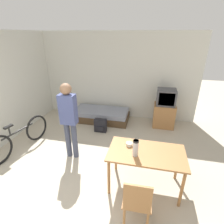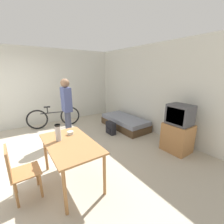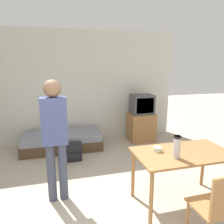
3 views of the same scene
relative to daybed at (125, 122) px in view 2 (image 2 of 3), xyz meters
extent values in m
plane|color=#B2A893|center=(0.20, -3.29, -0.18)|extent=(20.00, 20.00, 0.00)
cube|color=silver|center=(0.20, 0.53, 1.17)|extent=(5.47, 0.06, 2.70)
cube|color=silver|center=(-2.06, -1.39, 1.17)|extent=(0.06, 4.79, 2.70)
cube|color=#4C3823|center=(0.00, 0.00, -0.07)|extent=(1.76, 0.84, 0.23)
cube|color=gray|center=(0.00, 0.00, 0.12)|extent=(1.71, 0.81, 0.14)
cube|color=#9E6B3D|center=(1.96, 0.05, 0.17)|extent=(0.61, 0.51, 0.70)
cube|color=#424247|center=(1.96, 0.05, 0.75)|extent=(0.53, 0.43, 0.47)
cube|color=black|center=(1.96, -0.16, 0.75)|extent=(0.44, 0.01, 0.37)
cube|color=#9E6B3D|center=(1.52, -2.45, 0.56)|extent=(1.30, 0.74, 0.03)
cylinder|color=#9E6B3D|center=(0.93, -2.76, 0.18)|extent=(0.05, 0.05, 0.73)
cylinder|color=#9E6B3D|center=(2.12, -2.76, 0.18)|extent=(0.05, 0.05, 0.73)
cylinder|color=#9E6B3D|center=(0.93, -2.14, 0.18)|extent=(0.05, 0.05, 0.73)
cylinder|color=#9E6B3D|center=(2.12, -2.14, 0.18)|extent=(0.05, 0.05, 0.73)
cube|color=#9E6B3D|center=(1.45, -3.15, 0.26)|extent=(0.41, 0.41, 0.02)
cube|color=#9E6B3D|center=(1.45, -3.33, 0.49)|extent=(0.37, 0.04, 0.44)
cylinder|color=#9E6B3D|center=(1.61, -2.98, 0.03)|extent=(0.04, 0.04, 0.43)
cylinder|color=#9E6B3D|center=(1.28, -2.99, 0.03)|extent=(0.04, 0.04, 0.43)
cylinder|color=#9E6B3D|center=(1.61, -3.31, 0.03)|extent=(0.04, 0.04, 0.43)
cylinder|color=#9E6B3D|center=(1.29, -3.31, 0.03)|extent=(0.04, 0.04, 0.43)
torus|color=black|center=(-1.34, -1.46, 0.16)|extent=(0.18, 0.67, 0.67)
torus|color=black|center=(-1.55, -2.52, 0.16)|extent=(0.18, 0.67, 0.67)
cylinder|color=black|center=(-1.44, -1.99, 0.34)|extent=(0.19, 0.83, 0.04)
cylinder|color=black|center=(-1.48, -2.18, 0.44)|extent=(0.04, 0.04, 0.20)
cube|color=black|center=(-1.48, -2.18, 0.56)|extent=(0.12, 0.21, 0.04)
cylinder|color=#3D4256|center=(-0.21, -1.93, 0.25)|extent=(0.12, 0.12, 0.86)
cylinder|color=#3D4256|center=(-0.05, -1.93, 0.25)|extent=(0.12, 0.12, 0.86)
cube|color=#424C7F|center=(-0.13, -1.93, 1.00)|extent=(0.34, 0.20, 0.64)
sphere|color=#846047|center=(-0.13, -1.93, 1.43)|extent=(0.23, 0.23, 0.23)
cylinder|color=#B7B7BC|center=(1.34, -2.58, 0.72)|extent=(0.09, 0.09, 0.29)
cylinder|color=black|center=(1.34, -2.58, 0.86)|extent=(0.09, 0.09, 0.03)
cylinder|color=beige|center=(1.21, -2.33, 0.61)|extent=(0.12, 0.12, 0.06)
cube|color=black|center=(0.18, -0.71, 0.01)|extent=(0.35, 0.16, 0.38)
cube|color=black|center=(0.18, -0.80, -0.05)|extent=(0.25, 0.03, 0.13)
camera|label=1|loc=(1.48, -4.96, 2.42)|focal=28.00mm
camera|label=2|loc=(3.81, -3.17, 1.75)|focal=24.00mm
camera|label=3|loc=(-0.11, -4.86, 1.77)|focal=35.00mm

